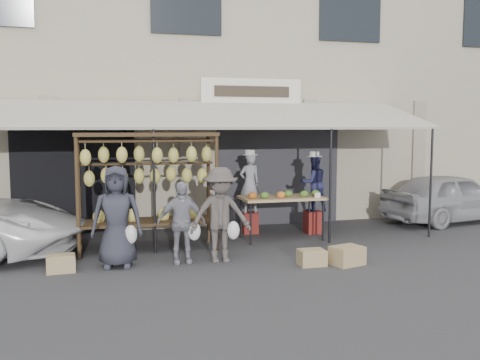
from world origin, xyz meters
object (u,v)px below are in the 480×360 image
at_px(crate_near_a, 312,258).
at_px(sedan, 451,197).
at_px(banana_rack, 147,168).
at_px(crate_far, 61,264).
at_px(vendor_left, 250,183).
at_px(customer_left, 117,217).
at_px(customer_right, 220,215).
at_px(customer_mid, 181,222).
at_px(produce_table, 282,198).
at_px(vendor_right, 314,183).
at_px(crate_near_b, 347,256).

height_order(crate_near_a, sedan, sedan).
xyz_separation_m(banana_rack, crate_far, (-1.51, -1.14, -1.43)).
height_order(banana_rack, vendor_left, banana_rack).
bearing_deg(customer_left, customer_right, 3.26).
bearing_deg(crate_near_a, banana_rack, 145.05).
bearing_deg(banana_rack, crate_far, -143.04).
height_order(customer_left, crate_near_a, customer_left).
bearing_deg(sedan, customer_mid, 97.51).
bearing_deg(customer_right, crate_far, 179.63).
bearing_deg(produce_table, vendor_left, 119.01).
xyz_separation_m(produce_table, customer_right, (-1.63, -1.43, -0.05)).
xyz_separation_m(customer_left, customer_mid, (1.08, 0.00, -0.14)).
bearing_deg(customer_right, vendor_right, 37.13).
relative_size(customer_mid, customer_right, 0.86).
bearing_deg(vendor_left, sedan, 171.23).
distance_m(customer_right, crate_near_b, 2.27).
xyz_separation_m(customer_mid, crate_near_b, (2.71, -0.85, -0.55)).
xyz_separation_m(vendor_right, customer_mid, (-3.20, -1.82, -0.40)).
relative_size(produce_table, sedan, 0.47).
bearing_deg(crate_far, customer_right, -0.41).
relative_size(crate_near_a, crate_far, 0.99).
relative_size(vendor_left, vendor_right, 1.05).
bearing_deg(customer_mid, crate_near_a, -17.91).
distance_m(vendor_right, crate_near_b, 2.87).
bearing_deg(customer_left, sedan, 21.89).
distance_m(customer_mid, crate_near_a, 2.31).
bearing_deg(customer_left, vendor_left, 42.96).
relative_size(vendor_right, customer_left, 0.72).
height_order(customer_left, customer_right, customer_left).
relative_size(banana_rack, vendor_left, 2.00).
relative_size(vendor_left, sedan, 0.36).
height_order(customer_right, sedan, customer_right).
xyz_separation_m(produce_table, sedan, (4.70, 0.91, -0.26)).
bearing_deg(customer_mid, vendor_left, 51.09).
height_order(vendor_left, sedan, vendor_left).
distance_m(vendor_right, customer_mid, 3.70).
bearing_deg(customer_left, crate_near_b, -6.33).
height_order(banana_rack, customer_left, banana_rack).
relative_size(vendor_left, crate_near_a, 2.93).
height_order(customer_mid, crate_far, customer_mid).
bearing_deg(customer_mid, customer_right, -6.52).
distance_m(vendor_right, customer_left, 4.65).
distance_m(crate_near_a, crate_far, 4.14).
height_order(vendor_left, customer_mid, vendor_left).
bearing_deg(vendor_right, crate_near_a, 66.34).
xyz_separation_m(crate_near_a, sedan, (4.89, 2.99, 0.48)).
relative_size(customer_left, sedan, 0.47).
height_order(vendor_left, customer_left, vendor_left).
height_order(vendor_right, sedan, vendor_right).
height_order(produce_table, customer_left, customer_left).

